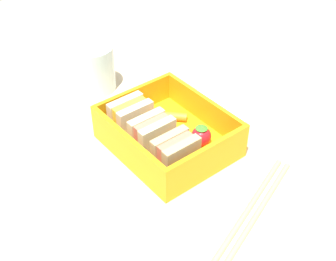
% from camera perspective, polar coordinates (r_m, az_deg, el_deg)
% --- Properties ---
extents(ground_plane, '(1.20, 1.20, 0.02)m').
position_cam_1_polar(ground_plane, '(0.65, -0.00, -2.54)').
color(ground_plane, '#D4B48F').
extents(bento_tray, '(0.16, 0.14, 0.01)m').
position_cam_1_polar(bento_tray, '(0.64, -0.00, -1.47)').
color(bento_tray, orange).
rests_on(bento_tray, ground_plane).
extents(bento_rim, '(0.16, 0.14, 0.04)m').
position_cam_1_polar(bento_rim, '(0.62, -0.00, 0.37)').
color(bento_rim, orange).
rests_on(bento_rim, bento_tray).
extents(sandwich_left, '(0.04, 0.05, 0.05)m').
position_cam_1_polar(sandwich_left, '(0.58, 0.92, -2.81)').
color(sandwich_left, tan).
rests_on(sandwich_left, bento_tray).
extents(sandwich_center_left, '(0.04, 0.05, 0.05)m').
position_cam_1_polar(sandwich_center_left, '(0.61, -1.97, -0.44)').
color(sandwich_center_left, beige).
rests_on(sandwich_center_left, bento_tray).
extents(sandwich_center, '(0.04, 0.05, 0.05)m').
position_cam_1_polar(sandwich_center, '(0.64, -4.58, 1.71)').
color(sandwich_center, beige).
rests_on(sandwich_center, bento_tray).
extents(strawberry_far_left, '(0.03, 0.03, 0.03)m').
position_cam_1_polar(strawberry_far_left, '(0.62, 4.07, -0.62)').
color(strawberry_far_left, red).
rests_on(strawberry_far_left, bento_tray).
extents(carrot_stick_far_left, '(0.05, 0.05, 0.01)m').
position_cam_1_polar(carrot_stick_far_left, '(0.66, -0.02, 1.79)').
color(carrot_stick_far_left, orange).
rests_on(carrot_stick_far_left, bento_tray).
extents(chopstick_pair, '(0.09, 0.21, 0.01)m').
position_cam_1_polar(chopstick_pair, '(0.56, 9.85, -10.25)').
color(chopstick_pair, tan).
rests_on(chopstick_pair, ground_plane).
extents(drinking_glass, '(0.06, 0.06, 0.07)m').
position_cam_1_polar(drinking_glass, '(0.74, -8.86, 7.60)').
color(drinking_glass, silver).
rests_on(drinking_glass, ground_plane).
extents(folded_napkin, '(0.11, 0.08, 0.00)m').
position_cam_1_polar(folded_napkin, '(0.74, 8.61, 4.21)').
color(folded_napkin, white).
rests_on(folded_napkin, ground_plane).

